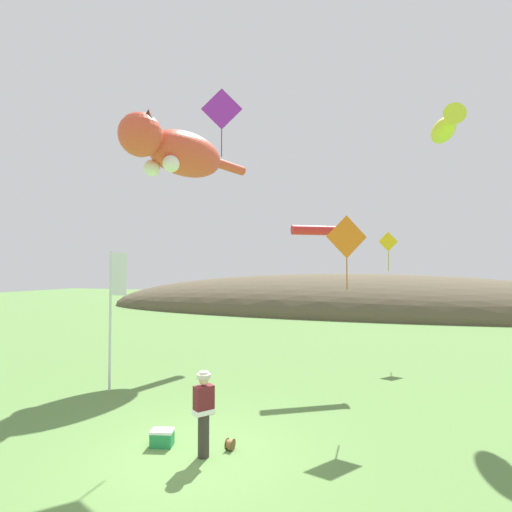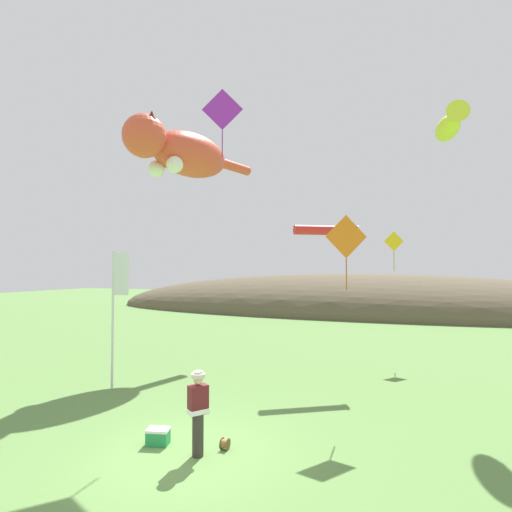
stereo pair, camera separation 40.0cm
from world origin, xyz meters
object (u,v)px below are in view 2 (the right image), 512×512
Objects in this scene: festival_attendant at (198,410)px; kite_fish_windsock at (449,125)px; kite_spool at (225,444)px; kite_giant_cat at (181,153)px; festival_banner_pole at (117,298)px; kite_diamond_gold at (394,242)px; picnic_cooler at (158,436)px; kite_diamond_violet at (222,110)px; kite_tube_streamer at (327,230)px; kite_diamond_orange at (346,237)px.

kite_fish_windsock reaches higher than festival_attendant.
kite_giant_cat is (-5.51, 7.13, 8.99)m from kite_spool.
kite_diamond_gold is (8.47, 8.30, 2.21)m from festival_banner_pole.
kite_spool is 6.55m from festival_banner_pole.
kite_fish_windsock is (5.19, 6.96, 8.76)m from kite_spool.
picnic_cooler is 0.08× the size of kite_giant_cat.
festival_attendant is 0.78× the size of kite_diamond_violet.
kite_diamond_orange is (1.20, -3.55, -0.57)m from kite_tube_streamer.
kite_giant_cat is 10.70m from kite_fish_windsock.
kite_diamond_orange is (7.40, 0.75, 1.87)m from festival_banner_pole.
kite_diamond_violet is at bearing -155.08° from kite_fish_windsock.
kite_diamond_orange is at bearing 5.81° from festival_banner_pole.
kite_spool is 6.25m from kite_diamond_orange.
picnic_cooler reaches higher than kite_spool.
picnic_cooler is 5.55m from festival_banner_pole.
kite_giant_cat is 2.74× the size of kite_fish_windsock.
festival_banner_pole is 7.14m from kite_diamond_violet.
festival_attendant is at bearing -126.94° from kite_fish_windsock.
kite_giant_cat is at bearing 179.11° from kite_fish_windsock.
kite_tube_streamer is 5.77m from kite_diamond_violet.
kite_giant_cat is 3.25× the size of kite_diamond_violet.
festival_banner_pole is (-4.83, 3.19, 2.02)m from festival_attendant.
kite_diamond_violet is at bearing 16.10° from festival_banner_pole.
kite_giant_cat reaches higher than festival_attendant.
festival_banner_pole is at bearing 146.55° from festival_attendant.
kite_diamond_violet is (3.65, -3.44, 0.08)m from kite_giant_cat.
kite_spool is 0.14× the size of kite_diamond_gold.
kite_giant_cat is 7.45m from kite_tube_streamer.
festival_attendant is 0.75× the size of kite_tube_streamer.
kite_giant_cat is 5.02m from kite_diamond_violet.
kite_diamond_violet is at bearing 94.92° from picnic_cooler.
kite_tube_streamer is at bearing 71.33° from picnic_cooler.
kite_tube_streamer is (1.37, 7.49, 4.47)m from festival_attendant.
kite_diamond_gold reaches higher than festival_banner_pole.
kite_spool is at bearing -106.36° from kite_diamond_gold.
kite_spool is (0.41, 0.48, -0.83)m from festival_attendant.
kite_spool is at bearing -126.69° from kite_fish_windsock.
kite_diamond_gold is (3.23, 11.02, 5.06)m from kite_spool.
kite_fish_windsock is 1.19× the size of kite_diamond_violet.
kite_giant_cat reaches higher than kite_fish_windsock.
kite_giant_cat is at bearing 123.85° from festival_attendant.
festival_banner_pole is at bearing -135.58° from kite_diamond_gold.
kite_tube_streamer is at bearing 82.17° from kite_spool.
picnic_cooler is 9.86m from kite_diamond_violet.
kite_tube_streamer is 3.79m from kite_diamond_orange.
festival_banner_pole is 2.50× the size of kite_diamond_gold.
kite_diamond_gold reaches higher than kite_diamond_orange.
kite_giant_cat is at bearing 136.74° from kite_diamond_violet.
kite_spool is 0.03× the size of kite_giant_cat.
picnic_cooler is 0.25× the size of kite_diamond_violet.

